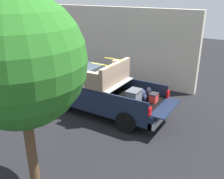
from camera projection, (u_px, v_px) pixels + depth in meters
name	position (u px, v px, depth m)	size (l,w,h in m)	color
ground_plane	(100.00, 111.00, 10.70)	(40.00, 40.00, 0.00)	black
pickup_truck	(93.00, 89.00, 10.51)	(6.05, 2.08, 2.23)	#162138
building_facade	(111.00, 44.00, 14.04)	(9.78, 0.36, 3.98)	beige
tree_background	(19.00, 62.00, 5.18)	(2.88, 2.88, 4.88)	brown
trash_can	(93.00, 72.00, 14.11)	(0.60, 0.60, 0.98)	#3F4C66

